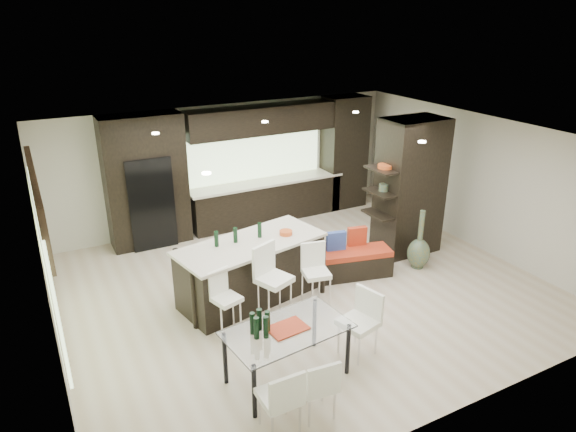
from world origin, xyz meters
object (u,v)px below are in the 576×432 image
stool_right (316,285)px  floor_vase (420,239)px  bench (355,263)px  stool_left (227,310)px  chair_far (279,401)px  dining_table (287,354)px  chair_end (358,327)px  chair_near (316,388)px  stool_mid (274,293)px  kitchen_island (251,270)px

stool_right → floor_vase: 2.51m
bench → floor_vase: 1.33m
stool_left → bench: 2.83m
bench → chair_far: size_ratio=1.61×
bench → dining_table: 3.11m
bench → dining_table: dining_table is taller
chair_far → stool_right: bearing=50.2°
floor_vase → stool_left: bearing=-175.0°
floor_vase → dining_table: (-3.68, -1.65, -0.19)m
chair_end → dining_table: bearing=75.2°
chair_near → floor_vase: bearing=38.3°
stool_mid → stool_right: (0.76, 0.03, -0.07)m
kitchen_island → chair_near: kitchen_island is taller
chair_far → chair_end: 1.79m
bench → stool_right: bearing=-138.5°
kitchen_island → dining_table: size_ratio=1.55×
kitchen_island → bench: (1.99, -0.18, -0.26)m
stool_right → chair_end: (-0.08, -1.28, -0.01)m
stool_right → chair_near: stool_right is taller
stool_left → chair_far: bearing=-111.8°
stool_left → stool_right: size_ratio=0.92×
kitchen_island → stool_mid: size_ratio=2.38×
kitchen_island → chair_far: (-0.94, -2.88, -0.11)m
stool_left → floor_vase: bearing=-12.1°
bench → chair_far: 3.98m
stool_mid → chair_near: bearing=-124.0°
floor_vase → chair_end: size_ratio=1.31×
chair_near → chair_end: chair_end is taller
chair_far → chair_end: chair_end is taller
bench → chair_near: chair_near is taller
kitchen_island → dining_table: kitchen_island is taller
kitchen_island → stool_right: kitchen_island is taller
stool_left → chair_far: size_ratio=1.01×
stool_left → floor_vase: (4.01, 0.35, 0.16)m
stool_right → bench: 1.41m
stool_right → floor_vase: size_ratio=0.79×
bench → chair_end: 2.35m
kitchen_island → bench: bearing=-16.6°
kitchen_island → chair_near: (-0.43, -2.86, -0.13)m
floor_vase → chair_near: 4.39m
stool_right → floor_vase: (2.48, 0.36, 0.12)m
stool_left → dining_table: bearing=-92.8°
stool_right → chair_end: size_ratio=1.03×
stool_mid → chair_far: 2.22m
stool_mid → chair_end: stool_mid is taller
chair_near → chair_end: 1.35m
stool_left → chair_end: (1.45, -1.30, 0.02)m
stool_right → bench: size_ratio=0.69×
kitchen_island → bench: 2.01m
chair_end → kitchen_island: bearing=3.2°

